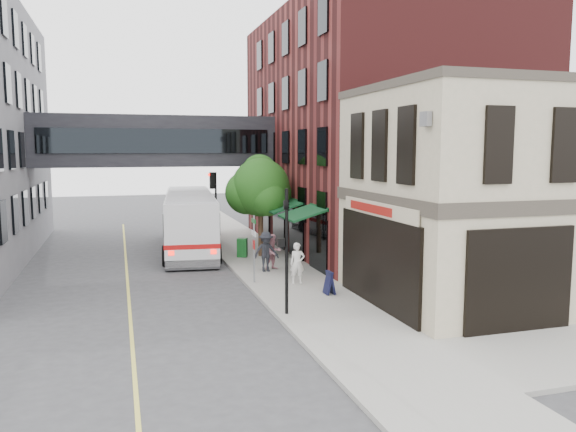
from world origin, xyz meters
TOP-DOWN VIEW (x-y plane):
  - ground at (0.00, 0.00)m, footprint 120.00×120.00m
  - sidewalk_main at (2.00, 14.00)m, footprint 4.00×60.00m
  - corner_building at (8.97, 2.00)m, footprint 10.19×8.12m
  - brick_building at (9.98, 15.00)m, footprint 13.76×18.00m
  - skyway_bridge at (-3.00, 18.00)m, footprint 14.00×3.18m
  - traffic_signal_near at (0.37, 2.00)m, footprint 0.44×0.22m
  - traffic_signal_far at (0.26, 17.00)m, footprint 0.53×0.28m
  - street_sign_pole at (0.39, 7.00)m, footprint 0.08×0.75m
  - street_tree at (2.19, 13.22)m, footprint 3.80×3.20m
  - lane_marking at (-5.00, 10.00)m, footprint 0.12×40.00m
  - bus at (-1.22, 16.81)m, footprint 4.06×12.72m
  - pedestrian_a at (2.18, 6.28)m, footprint 0.71×0.52m
  - pedestrian_b at (1.93, 9.39)m, footprint 1.01×0.89m
  - pedestrian_c at (1.46, 9.00)m, footprint 1.29×0.80m
  - newspaper_box at (1.14, 12.99)m, footprint 0.66×0.63m
  - sandwich_board at (2.85, 4.12)m, footprint 0.36×0.54m

SIDE VIEW (x-z plane):
  - ground at x=0.00m, z-range 0.00..0.00m
  - lane_marking at x=-5.00m, z-range 0.00..0.01m
  - sidewalk_main at x=2.00m, z-range 0.00..0.15m
  - sandwich_board at x=2.85m, z-range 0.15..1.10m
  - newspaper_box at x=1.14m, z-range 0.15..1.18m
  - pedestrian_b at x=1.93m, z-range 0.15..1.89m
  - pedestrian_a at x=2.18m, z-range 0.15..1.95m
  - pedestrian_c at x=1.46m, z-range 0.15..2.09m
  - bus at x=-1.22m, z-range 0.20..3.57m
  - street_sign_pole at x=0.39m, z-range 0.43..3.43m
  - traffic_signal_near at x=0.37m, z-range 0.68..5.28m
  - traffic_signal_far at x=0.26m, z-range 1.09..5.59m
  - street_tree at x=2.19m, z-range 1.11..6.71m
  - corner_building at x=8.97m, z-range -0.01..8.44m
  - skyway_bridge at x=-3.00m, z-range 5.00..8.00m
  - brick_building at x=9.98m, z-range -0.01..13.99m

